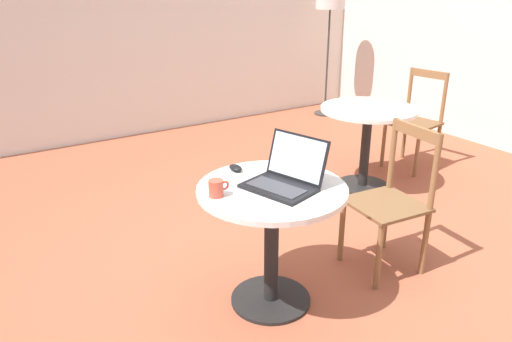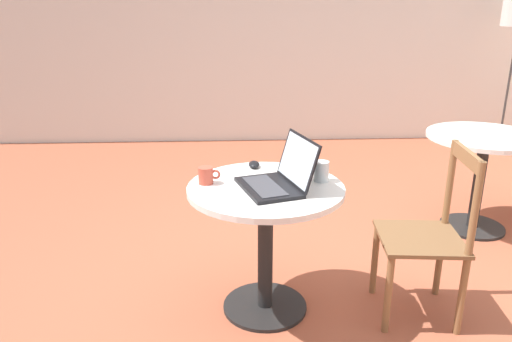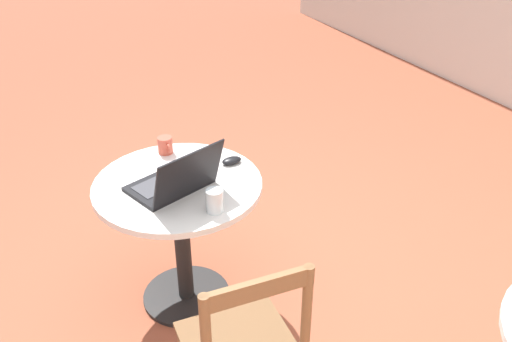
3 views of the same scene
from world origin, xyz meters
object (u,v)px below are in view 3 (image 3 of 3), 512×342
(mug, at_px, (165,145))
(drinking_glass, at_px, (215,201))
(cafe_table_near, at_px, (180,213))
(mouse, at_px, (232,161))
(laptop, at_px, (175,181))

(mug, bearing_deg, drinking_glass, 0.71)
(cafe_table_near, xyz_separation_m, mug, (-0.30, 0.05, 0.21))
(cafe_table_near, bearing_deg, drinking_glass, 11.85)
(mouse, bearing_deg, cafe_table_near, -81.65)
(cafe_table_near, height_order, laptop, laptop)
(mug, bearing_deg, mouse, 44.45)
(mug, xyz_separation_m, drinking_glass, (0.59, 0.01, 0.01))
(drinking_glass, bearing_deg, mouse, 144.19)
(laptop, height_order, mouse, laptop)
(cafe_table_near, height_order, mug, mug)
(mouse, relative_size, drinking_glass, 0.96)
(cafe_table_near, distance_m, drinking_glass, 0.37)
(mouse, distance_m, drinking_glass, 0.41)
(cafe_table_near, bearing_deg, laptop, -26.69)
(mug, distance_m, drinking_glass, 0.59)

